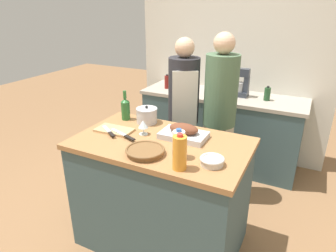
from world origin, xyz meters
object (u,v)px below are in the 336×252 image
Objects in this scene: cutting_board at (114,130)px; knife_chef at (123,135)px; juice_jug at (180,153)px; milk_jug at (179,144)px; mixing_bowl at (212,161)px; knife_paring at (109,131)px; condiment_bottle_short at (267,94)px; person_cook_aproned at (183,110)px; roasting_pan at (184,133)px; wine_bottle_green at (125,108)px; person_cook_guest at (220,112)px; wine_glass_left at (143,125)px; stock_pot at (147,115)px; stand_mixer at (241,85)px; wicker_basket at (145,151)px; condiment_bottle_tall at (167,82)px.

cutting_board is 0.15m from knife_chef.
milk_jug is (-0.07, 0.13, -0.02)m from juice_jug.
mixing_bowl is 0.90m from knife_paring.
person_cook_aproned is (-0.69, -0.74, -0.07)m from condiment_bottle_short.
wine_bottle_green reaches higher than roasting_pan.
cutting_board is at bearing -114.49° from person_cook_guest.
knife_paring is (-0.73, 0.24, -0.09)m from juice_jug.
person_cook_aproned is at bearing 112.70° from juice_jug.
roasting_pan is 0.32m from wine_glass_left.
roasting_pan is at bearing -19.84° from stock_pot.
knife_paring reaches higher than cutting_board.
cutting_board is 1.07× the size of knife_chef.
juice_jug is at bearing -62.85° from milk_jug.
person_cook_guest is at bearing 104.87° from mixing_bowl.
stand_mixer is at bearing 98.26° from mixing_bowl.
wine_bottle_green is 1.64m from condiment_bottle_short.
stand_mixer reaches higher than condiment_bottle_short.
wicker_basket is 1.68× the size of condiment_bottle_short.
condiment_bottle_tall is (-0.71, 1.74, 0.01)m from wicker_basket.
condiment_bottle_short is 1.01m from person_cook_aproned.
mixing_bowl is at bearing -63.61° from person_cook_guest.
wine_bottle_green is at bearing 103.54° from cutting_board.
cutting_board is 1.71m from stand_mixer.
knife_paring is (-0.89, 0.10, -0.01)m from mixing_bowl.
stand_mixer reaches higher than wine_glass_left.
knife_chef is 0.14m from knife_paring.
wine_glass_left is at bearing 161.37° from mixing_bowl.
person_cook_guest is (-0.03, 1.02, -0.10)m from milk_jug.
roasting_pan is 1.17× the size of cutting_board.
juice_jug is at bearing -35.79° from wine_bottle_green.
knife_paring is 1.88m from condiment_bottle_short.
juice_jug reaches higher than milk_jug.
wicker_basket is 1.10m from person_cook_guest.
juice_jug is at bearing -140.72° from mixing_bowl.
stand_mixer is at bearing 75.81° from wine_glass_left.
wine_glass_left is (0.24, 0.06, 0.07)m from cutting_board.
wine_bottle_green is 0.16× the size of person_cook_guest.
wine_bottle_green is 1.50m from stand_mixer.
cutting_board is at bearing -117.04° from stock_pot.
person_cook_aproned is (0.12, 0.88, -0.06)m from knife_chef.
knife_paring is at bearing -95.99° from cutting_board.
stock_pot is at bearing 118.97° from wicker_basket.
cutting_board is 0.18× the size of person_cook_guest.
roasting_pan is at bearing -58.64° from condiment_bottle_tall.
stock_pot is 0.74m from person_cook_guest.
stock_pot reaches higher than roasting_pan.
person_cook_guest reaches higher than condiment_bottle_tall.
roasting_pan is 1.48m from condiment_bottle_short.
condiment_bottle_short is at bearing 58.20° from stock_pot.
knife_chef is at bearing -116.32° from condiment_bottle_short.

